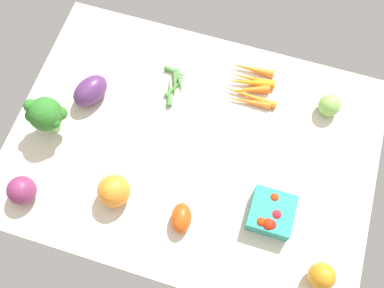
{
  "coord_description": "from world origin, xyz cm",
  "views": [
    {
      "loc": [
        13.92,
        -45.29,
        120.2
      ],
      "look_at": [
        0.0,
        0.0,
        4.0
      ],
      "focal_mm": 41.58,
      "sensor_mm": 36.0,
      "label": 1
    }
  ],
  "objects_px": {
    "carrot_bunch": "(250,85)",
    "red_onion_center": "(22,190)",
    "roma_tomato": "(181,218)",
    "heirloom_tomato_green": "(329,105)",
    "bell_pepper_orange": "(322,276)",
    "eggplant": "(90,91)",
    "berry_basket": "(271,214)",
    "broccoli_head": "(45,114)",
    "heirloom_tomato_orange": "(114,191)",
    "okra_pile": "(175,83)"
  },
  "relations": [
    {
      "from": "bell_pepper_orange",
      "to": "okra_pile",
      "type": "distance_m",
      "value": 0.68
    },
    {
      "from": "heirloom_tomato_orange",
      "to": "broccoli_head",
      "type": "bearing_deg",
      "value": 150.61
    },
    {
      "from": "heirloom_tomato_green",
      "to": "carrot_bunch",
      "type": "distance_m",
      "value": 0.24
    },
    {
      "from": "heirloom_tomato_green",
      "to": "berry_basket",
      "type": "bearing_deg",
      "value": -103.71
    },
    {
      "from": "okra_pile",
      "to": "eggplant",
      "type": "relative_size",
      "value": 1.16
    },
    {
      "from": "heirloom_tomato_green",
      "to": "okra_pile",
      "type": "height_order",
      "value": "heirloom_tomato_green"
    },
    {
      "from": "red_onion_center",
      "to": "heirloom_tomato_green",
      "type": "bearing_deg",
      "value": 33.88
    },
    {
      "from": "red_onion_center",
      "to": "bell_pepper_orange",
      "type": "height_order",
      "value": "bell_pepper_orange"
    },
    {
      "from": "roma_tomato",
      "to": "eggplant",
      "type": "height_order",
      "value": "eggplant"
    },
    {
      "from": "bell_pepper_orange",
      "to": "carrot_bunch",
      "type": "distance_m",
      "value": 0.58
    },
    {
      "from": "berry_basket",
      "to": "heirloom_tomato_green",
      "type": "distance_m",
      "value": 0.37
    },
    {
      "from": "heirloom_tomato_green",
      "to": "broccoli_head",
      "type": "xyz_separation_m",
      "value": [
        -0.75,
        -0.29,
        0.05
      ]
    },
    {
      "from": "broccoli_head",
      "to": "eggplant",
      "type": "xyz_separation_m",
      "value": [
        0.07,
        0.13,
        -0.05
      ]
    },
    {
      "from": "heirloom_tomato_green",
      "to": "red_onion_center",
      "type": "distance_m",
      "value": 0.89
    },
    {
      "from": "carrot_bunch",
      "to": "eggplant",
      "type": "height_order",
      "value": "eggplant"
    },
    {
      "from": "berry_basket",
      "to": "broccoli_head",
      "type": "bearing_deg",
      "value": 173.8
    },
    {
      "from": "roma_tomato",
      "to": "broccoli_head",
      "type": "bearing_deg",
      "value": 59.03
    },
    {
      "from": "heirloom_tomato_green",
      "to": "heirloom_tomato_orange",
      "type": "distance_m",
      "value": 0.66
    },
    {
      "from": "roma_tomato",
      "to": "heirloom_tomato_orange",
      "type": "xyz_separation_m",
      "value": [
        -0.19,
        0.01,
        0.02
      ]
    },
    {
      "from": "carrot_bunch",
      "to": "broccoli_head",
      "type": "xyz_separation_m",
      "value": [
        -0.51,
        -0.3,
        0.07
      ]
    },
    {
      "from": "berry_basket",
      "to": "bell_pepper_orange",
      "type": "height_order",
      "value": "bell_pepper_orange"
    },
    {
      "from": "roma_tomato",
      "to": "carrot_bunch",
      "type": "bearing_deg",
      "value": -21.21
    },
    {
      "from": "broccoli_head",
      "to": "heirloom_tomato_orange",
      "type": "relative_size",
      "value": 1.53
    },
    {
      "from": "heirloom_tomato_green",
      "to": "eggplant",
      "type": "bearing_deg",
      "value": -166.61
    },
    {
      "from": "red_onion_center",
      "to": "carrot_bunch",
      "type": "relative_size",
      "value": 0.44
    },
    {
      "from": "broccoli_head",
      "to": "eggplant",
      "type": "distance_m",
      "value": 0.15
    },
    {
      "from": "bell_pepper_orange",
      "to": "roma_tomato",
      "type": "distance_m",
      "value": 0.38
    },
    {
      "from": "heirloom_tomato_green",
      "to": "red_onion_center",
      "type": "relative_size",
      "value": 0.83
    },
    {
      "from": "berry_basket",
      "to": "eggplant",
      "type": "height_order",
      "value": "eggplant"
    },
    {
      "from": "carrot_bunch",
      "to": "eggplant",
      "type": "xyz_separation_m",
      "value": [
        -0.44,
        -0.17,
        0.03
      ]
    },
    {
      "from": "eggplant",
      "to": "heirloom_tomato_green",
      "type": "bearing_deg",
      "value": -51.16
    },
    {
      "from": "berry_basket",
      "to": "heirloom_tomato_orange",
      "type": "relative_size",
      "value": 1.29
    },
    {
      "from": "carrot_bunch",
      "to": "red_onion_center",
      "type": "bearing_deg",
      "value": -134.87
    },
    {
      "from": "red_onion_center",
      "to": "heirloom_tomato_orange",
      "type": "distance_m",
      "value": 0.25
    },
    {
      "from": "red_onion_center",
      "to": "broccoli_head",
      "type": "bearing_deg",
      "value": 92.77
    },
    {
      "from": "heirloom_tomato_green",
      "to": "roma_tomato",
      "type": "height_order",
      "value": "heirloom_tomato_green"
    },
    {
      "from": "carrot_bunch",
      "to": "broccoli_head",
      "type": "relative_size",
      "value": 1.3
    },
    {
      "from": "bell_pepper_orange",
      "to": "broccoli_head",
      "type": "distance_m",
      "value": 0.84
    },
    {
      "from": "bell_pepper_orange",
      "to": "carrot_bunch",
      "type": "bearing_deg",
      "value": 121.91
    },
    {
      "from": "bell_pepper_orange",
      "to": "red_onion_center",
      "type": "bearing_deg",
      "value": -178.82
    },
    {
      "from": "roma_tomato",
      "to": "berry_basket",
      "type": "bearing_deg",
      "value": -82.1
    },
    {
      "from": "broccoli_head",
      "to": "heirloom_tomato_green",
      "type": "bearing_deg",
      "value": 21.0
    },
    {
      "from": "okra_pile",
      "to": "heirloom_tomato_orange",
      "type": "bearing_deg",
      "value": -97.15
    },
    {
      "from": "broccoli_head",
      "to": "heirloom_tomato_orange",
      "type": "height_order",
      "value": "broccoli_head"
    },
    {
      "from": "heirloom_tomato_orange",
      "to": "eggplant",
      "type": "bearing_deg",
      "value": 123.54
    },
    {
      "from": "roma_tomato",
      "to": "okra_pile",
      "type": "bearing_deg",
      "value": 8.4
    },
    {
      "from": "broccoli_head",
      "to": "heirloom_tomato_orange",
      "type": "bearing_deg",
      "value": -29.39
    },
    {
      "from": "carrot_bunch",
      "to": "broccoli_head",
      "type": "bearing_deg",
      "value": -150.0
    },
    {
      "from": "carrot_bunch",
      "to": "okra_pile",
      "type": "height_order",
      "value": "carrot_bunch"
    },
    {
      "from": "bell_pepper_orange",
      "to": "eggplant",
      "type": "bearing_deg",
      "value": 156.86
    }
  ]
}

